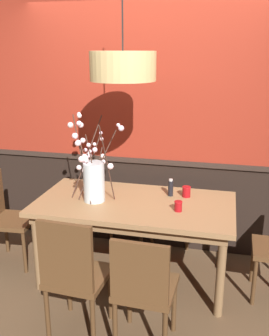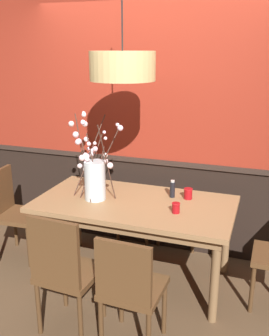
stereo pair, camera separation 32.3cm
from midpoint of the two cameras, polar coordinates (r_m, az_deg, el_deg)
ground_plane at (r=3.78m, az=2.54°, el=-15.82°), size 24.00×24.00×0.00m
back_wall at (r=3.93m, az=5.91°, el=6.46°), size 4.25×0.14×2.68m
dining_table at (r=3.46m, az=2.69°, el=-6.33°), size 1.75×0.92×0.76m
chair_near_side_left at (r=2.90m, az=-7.15°, el=-14.67°), size 0.44×0.44×0.97m
chair_far_side_left at (r=4.33m, az=3.13°, el=-3.45°), size 0.43×0.44×0.97m
chair_head_west_end at (r=4.05m, az=-15.43°, el=-5.92°), size 0.45×0.44×0.92m
chair_near_side_right at (r=2.73m, az=2.86°, el=-17.26°), size 0.42×0.43×0.91m
chair_far_side_right at (r=4.27m, az=9.34°, el=-4.03°), size 0.47×0.43×0.94m
vase_with_blossoms at (r=3.42m, az=-3.34°, el=-1.24°), size 0.53×0.47×0.77m
candle_holder_nearer_center at (r=3.53m, az=10.56°, el=-3.79°), size 0.08×0.08×0.10m
candle_holder_nearer_edge at (r=3.22m, az=9.03°, el=-5.89°), size 0.07×0.07×0.09m
condiment_bottle at (r=3.53m, az=8.24°, el=-3.15°), size 0.05×0.05×0.16m
pendant_lamp at (r=3.14m, az=1.25°, el=14.82°), size 0.53×0.53×0.86m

